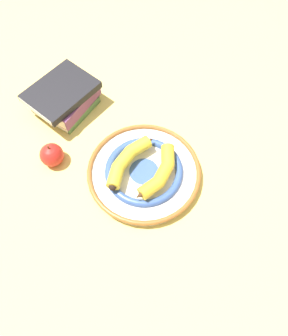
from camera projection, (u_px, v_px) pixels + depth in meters
name	position (u px, v px, depth m)	size (l,w,h in m)	color
ground_plane	(156.00, 175.00, 0.91)	(2.80, 2.80, 0.00)	#E5CC6B
decorative_bowl	(144.00, 172.00, 0.89)	(0.31, 0.31, 0.04)	white
banana_a	(127.00, 160.00, 0.87)	(0.17, 0.12, 0.04)	yellow
banana_b	(160.00, 173.00, 0.85)	(0.16, 0.13, 0.04)	gold
book_stack	(64.00, 98.00, 0.98)	(0.24, 0.22, 0.09)	#4C754C
apple	(52.00, 155.00, 0.90)	(0.07, 0.07, 0.08)	red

